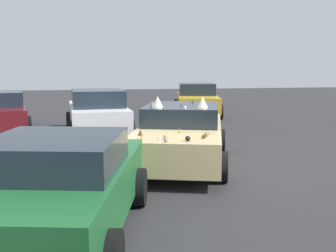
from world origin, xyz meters
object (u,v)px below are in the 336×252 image
at_px(art_car_decorated, 181,134).
at_px(parked_sedan_far_left, 197,100).
at_px(parked_sedan_row_back_center, 98,113).
at_px(parked_sedan_far_right, 59,186).

xyz_separation_m(art_car_decorated, parked_sedan_far_left, (8.85, -2.58, 0.04)).
height_order(parked_sedan_row_back_center, parked_sedan_far_left, parked_sedan_row_back_center).
bearing_deg(art_car_decorated, parked_sedan_far_right, -15.53).
relative_size(parked_sedan_far_right, parked_sedan_far_left, 1.06).
height_order(parked_sedan_far_right, parked_sedan_row_back_center, parked_sedan_row_back_center).
xyz_separation_m(art_car_decorated, parked_sedan_row_back_center, (4.37, 1.88, 0.05)).
bearing_deg(parked_sedan_far_left, parked_sedan_row_back_center, -35.10).
bearing_deg(parked_sedan_row_back_center, parked_sedan_far_right, 171.81).
xyz_separation_m(art_car_decorated, parked_sedan_far_right, (-3.92, 2.47, 0.01)).
bearing_deg(parked_sedan_far_right, parked_sedan_row_back_center, 8.65).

